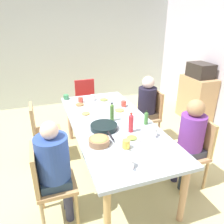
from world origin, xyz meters
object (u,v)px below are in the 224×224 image
(plate_4, at_px, (119,111))
(bottle_2, at_px, (146,118))
(cup_4, at_px, (126,144))
(chair_4, at_px, (86,100))
(chair_2, at_px, (150,113))
(chair_3, at_px, (194,149))
(person_0, at_px, (55,163))
(plate_0, at_px, (132,139))
(chair_1, at_px, (42,129))
(cup_6, at_px, (93,98))
(person_2, at_px, (146,104))
(side_cabinet, at_px, (196,98))
(cup_2, at_px, (124,104))
(cup_0, at_px, (130,163))
(bowl_0, at_px, (99,141))
(plate_1, at_px, (104,100))
(cup_1, at_px, (153,132))
(cup_3, at_px, (81,100))
(bottle_1, at_px, (112,112))
(cup_5, at_px, (66,97))
(plate_2, at_px, (80,105))
(bottle_0, at_px, (131,123))
(person_3, at_px, (190,136))
(microwave, at_px, (201,70))
(serving_pan, at_px, (104,127))
(chair_0, at_px, (48,181))
(plate_3, at_px, (86,114))
(dining_table, at_px, (112,127))

(plate_4, bearing_deg, bottle_2, 20.67)
(cup_4, bearing_deg, chair_4, 178.46)
(bottle_2, bearing_deg, plate_4, -159.33)
(chair_2, xyz_separation_m, chair_3, (1.16, 0.00, 0.00))
(person_0, height_order, plate_0, person_0)
(chair_1, bearing_deg, cup_6, 109.17)
(person_2, xyz_separation_m, side_cabinet, (-0.49, 1.43, -0.25))
(cup_2, bearing_deg, chair_1, -95.19)
(cup_0, bearing_deg, bowl_0, -160.64)
(plate_1, bearing_deg, cup_1, 9.38)
(plate_4, bearing_deg, cup_2, 141.49)
(cup_3, bearing_deg, bottle_2, 31.92)
(person_2, xyz_separation_m, cup_4, (1.21, -0.86, 0.10))
(plate_1, relative_size, cup_0, 2.00)
(chair_4, bearing_deg, bottle_1, 0.73)
(bowl_0, bearing_deg, cup_5, -175.21)
(cup_0, xyz_separation_m, cup_6, (-1.81, 0.12, 0.00))
(chair_3, xyz_separation_m, cup_3, (-1.42, -1.14, 0.29))
(cup_4, bearing_deg, chair_2, 141.72)
(chair_2, distance_m, plate_2, 1.21)
(bottle_0, bearing_deg, cup_2, 164.13)
(side_cabinet, bearing_deg, bowl_0, -58.93)
(bowl_0, bearing_deg, bottle_1, 147.57)
(plate_2, bearing_deg, person_0, -21.93)
(person_0, distance_m, bowl_0, 0.52)
(chair_4, relative_size, cup_6, 7.35)
(chair_1, distance_m, cup_5, 0.73)
(cup_0, height_order, cup_1, cup_1)
(person_3, distance_m, microwave, 2.21)
(serving_pan, xyz_separation_m, microwave, (-1.21, 2.38, 0.26))
(cup_3, bearing_deg, plate_1, 81.31)
(plate_0, bearing_deg, plate_2, -163.38)
(chair_1, height_order, plate_4, chair_1)
(bottle_0, bearing_deg, cup_4, -31.12)
(bottle_1, bearing_deg, side_cabinet, 114.63)
(chair_0, height_order, serving_pan, chair_0)
(plate_3, distance_m, bowl_0, 0.80)
(chair_4, distance_m, cup_2, 1.17)
(chair_0, xyz_separation_m, cup_1, (-0.09, 1.23, 0.29))
(plate_4, xyz_separation_m, cup_2, (-0.17, 0.14, 0.03))
(person_2, bearing_deg, chair_4, -140.13)
(cup_2, bearing_deg, cup_6, -137.39)
(plate_3, bearing_deg, bottle_1, 45.85)
(plate_1, xyz_separation_m, cup_4, (1.41, -0.19, 0.03))
(plate_2, relative_size, bottle_0, 0.97)
(plate_2, bearing_deg, dining_table, 22.20)
(dining_table, bearing_deg, plate_0, 8.00)
(plate_1, relative_size, microwave, 0.50)
(chair_1, bearing_deg, cup_0, 26.37)
(person_2, height_order, person_3, person_3)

